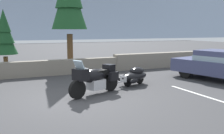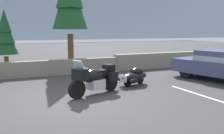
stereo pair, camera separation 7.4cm
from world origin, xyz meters
name	(u,v)px [view 1 (the left image)]	position (x,y,z in m)	size (l,w,h in m)	color
ground_plane	(73,99)	(0.00, 0.00, 0.00)	(80.00, 80.00, 0.00)	#38383A
stone_guard_wall	(51,67)	(0.27, 5.08, 0.44)	(24.00, 0.60, 0.94)	gray
distant_ridgeline	(1,15)	(0.00, 95.09, 8.00)	(240.00, 80.00, 16.00)	#8C9EB7
touring_motorcycle	(95,78)	(0.93, 0.30, 0.62)	(2.19, 1.25, 1.33)	black
car_shaped_trailer	(134,76)	(3.06, 1.17, 0.41)	(2.17, 1.21, 0.76)	black
sedan_at_right_edge	(223,64)	(7.23, 0.25, 0.77)	(2.75, 4.79, 1.41)	black
pine_tree_secondary	(4,34)	(-1.85, 5.99, 2.14)	(1.26, 1.26, 3.42)	brown
parking_stripe_marker	(204,96)	(4.41, -1.50, 0.00)	(0.12, 3.60, 0.01)	silver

